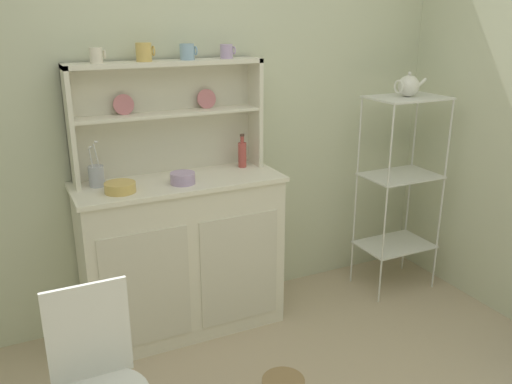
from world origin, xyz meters
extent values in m
cube|color=beige|center=(0.00, 1.62, 1.25)|extent=(3.84, 0.05, 2.50)
cube|color=silver|center=(-0.22, 1.37, 0.46)|extent=(1.11, 0.42, 0.92)
cube|color=beige|center=(-0.48, 1.16, 0.41)|extent=(0.47, 0.01, 0.64)
cube|color=beige|center=(0.05, 1.16, 0.41)|extent=(0.47, 0.01, 0.64)
cube|color=white|center=(-0.22, 1.37, 0.90)|extent=(1.14, 0.45, 0.02)
cube|color=silver|center=(-0.22, 1.57, 1.23)|extent=(1.06, 0.02, 0.63)
cube|color=silver|center=(-0.74, 1.49, 1.23)|extent=(0.02, 0.18, 0.63)
cube|color=silver|center=(0.30, 1.49, 1.23)|extent=(0.02, 0.18, 0.63)
cube|color=silver|center=(-0.22, 1.49, 1.26)|extent=(1.02, 0.16, 0.02)
cube|color=silver|center=(-0.22, 1.49, 1.53)|extent=(1.06, 0.18, 0.02)
cylinder|color=#D17A84|center=(-0.45, 1.53, 1.32)|extent=(0.11, 0.03, 0.11)
cylinder|color=#D17A84|center=(0.02, 1.53, 1.32)|extent=(0.11, 0.03, 0.11)
cylinder|color=silver|center=(1.00, 1.09, 0.65)|extent=(0.01, 0.01, 1.29)
cylinder|color=silver|center=(1.46, 1.09, 0.65)|extent=(0.01, 0.01, 1.29)
cylinder|color=silver|center=(1.00, 1.40, 0.65)|extent=(0.01, 0.01, 1.29)
cylinder|color=silver|center=(1.46, 1.40, 0.65)|extent=(0.01, 0.01, 1.29)
cube|color=silver|center=(1.23, 1.25, 1.29)|extent=(0.48, 0.33, 0.01)
cube|color=silver|center=(1.23, 1.25, 0.78)|extent=(0.48, 0.33, 0.01)
cube|color=silver|center=(1.23, 1.25, 0.30)|extent=(0.48, 0.33, 0.01)
cube|color=white|center=(-0.86, 0.49, 0.65)|extent=(0.31, 0.02, 0.40)
cylinder|color=silver|center=(-0.57, 1.49, 1.58)|extent=(0.06, 0.06, 0.08)
torus|color=silver|center=(-0.53, 1.49, 1.58)|extent=(0.01, 0.04, 0.04)
cylinder|color=#DBB760|center=(-0.33, 1.49, 1.59)|extent=(0.08, 0.08, 0.09)
torus|color=#DBB760|center=(-0.28, 1.49, 1.59)|extent=(0.01, 0.05, 0.05)
cylinder|color=#8EB2D1|center=(-0.10, 1.49, 1.58)|extent=(0.08, 0.08, 0.08)
torus|color=#8EB2D1|center=(-0.05, 1.49, 1.59)|extent=(0.01, 0.05, 0.05)
cylinder|color=#B79ECC|center=(0.13, 1.49, 1.58)|extent=(0.07, 0.07, 0.08)
torus|color=#B79ECC|center=(0.18, 1.49, 1.58)|extent=(0.01, 0.04, 0.04)
cylinder|color=#DBB760|center=(-0.55, 1.29, 0.94)|extent=(0.16, 0.16, 0.05)
cylinder|color=#B79ECC|center=(-0.22, 1.29, 0.95)|extent=(0.13, 0.13, 0.06)
cylinder|color=#B74C47|center=(0.20, 1.45, 0.99)|extent=(0.05, 0.05, 0.15)
cylinder|color=#B74C47|center=(0.20, 1.45, 1.08)|extent=(0.02, 0.02, 0.04)
cylinder|color=#4C382D|center=(0.20, 1.45, 1.11)|extent=(0.03, 0.03, 0.01)
cylinder|color=#B2B7C6|center=(-0.64, 1.45, 0.97)|extent=(0.08, 0.08, 0.11)
cylinder|color=silver|center=(-0.63, 1.42, 1.06)|extent=(0.04, 0.02, 0.19)
ellipsoid|color=silver|center=(-0.63, 1.42, 1.16)|extent=(0.02, 0.01, 0.01)
cylinder|color=silver|center=(-0.65, 1.43, 1.04)|extent=(0.02, 0.02, 0.17)
ellipsoid|color=silver|center=(-0.65, 1.43, 1.13)|extent=(0.02, 0.01, 0.01)
sphere|color=white|center=(1.23, 1.25, 1.36)|extent=(0.13, 0.13, 0.13)
sphere|color=silver|center=(1.23, 1.25, 1.43)|extent=(0.02, 0.02, 0.02)
cylinder|color=white|center=(1.33, 1.25, 1.37)|extent=(0.09, 0.02, 0.07)
torus|color=white|center=(1.15, 1.25, 1.36)|extent=(0.01, 0.08, 0.08)
camera|label=1|loc=(-1.04, -1.32, 1.78)|focal=37.38mm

